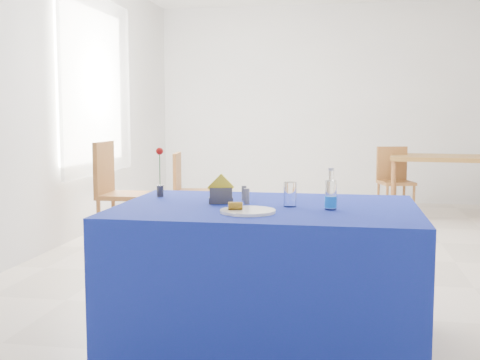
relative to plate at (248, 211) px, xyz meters
name	(u,v)px	position (x,y,z in m)	size (l,w,h in m)	color
floor	(323,257)	(0.30, 2.31, -0.77)	(7.00, 7.00, 0.00)	beige
room_shell	(326,55)	(0.30, 2.31, 0.98)	(7.00, 7.00, 7.00)	silver
window_pane	(92,86)	(-2.17, 3.11, 0.78)	(0.04, 1.50, 1.60)	white
curtain	(98,86)	(-2.10, 3.11, 0.78)	(0.04, 1.75, 1.85)	white
plate	(248,211)	(0.00, 0.00, 0.00)	(0.28, 0.28, 0.01)	white
drinking_glass	(290,194)	(0.19, 0.24, 0.06)	(0.07, 0.07, 0.13)	white
salt_shaker	(244,193)	(-0.09, 0.41, 0.04)	(0.03, 0.03, 0.09)	slate
pepper_shaker	(247,196)	(-0.05, 0.29, 0.04)	(0.03, 0.03, 0.09)	slate
blue_table	(266,275)	(0.06, 0.25, -0.39)	(1.60, 1.10, 0.76)	navy
water_bottle	(331,196)	(0.40, 0.17, 0.06)	(0.06, 0.06, 0.21)	silver
napkin_holder	(221,195)	(-0.19, 0.28, 0.04)	(0.15, 0.08, 0.17)	#39393E
rose_vase	(160,174)	(-0.61, 0.49, 0.13)	(0.04, 0.04, 0.29)	#28282E
oak_table	(446,162)	(1.68, 4.62, -0.09)	(1.36, 0.95, 0.76)	olive
chair_bg_left	(394,176)	(1.07, 4.63, -0.27)	(0.47, 0.47, 0.86)	#905C2A
chair_win_a	(116,187)	(-1.64, 2.38, -0.19)	(0.46, 0.46, 1.00)	#905C2A
chair_win_b	(186,186)	(-1.22, 3.33, -0.28)	(0.42, 0.42, 0.84)	#905C2A
banana_pieces	(235,206)	(-0.06, -0.01, 0.03)	(0.08, 0.05, 0.04)	gold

